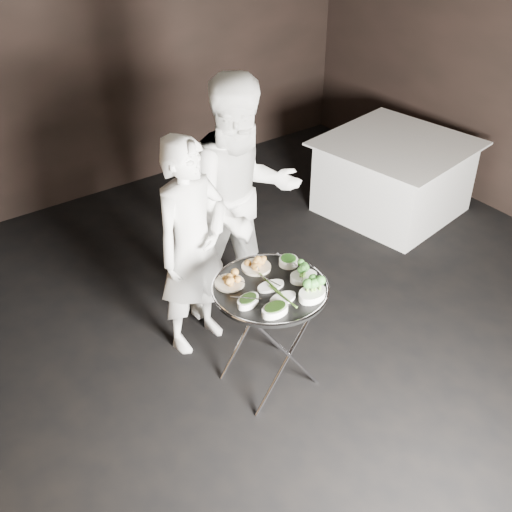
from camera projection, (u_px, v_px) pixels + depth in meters
floor at (324, 395)px, 4.33m from camera, size 6.00×7.00×0.05m
wall_back at (78, 44)px, 5.83m from camera, size 6.00×0.05×3.00m
tray_stand at (270, 331)px, 4.16m from camera, size 0.53×0.45×0.78m
serving_tray at (270, 288)px, 3.97m from camera, size 0.73×0.73×0.04m
potato_plate_a at (229, 280)px, 3.97m from camera, size 0.19×0.19×0.07m
potato_plate_b at (256, 264)px, 4.11m from camera, size 0.20×0.20×0.07m
greens_bowl at (288, 260)px, 4.14m from camera, size 0.12×0.12×0.07m
asparagus_plate_a at (271, 285)px, 3.95m from camera, size 0.19×0.12×0.04m
asparagus_plate_b at (283, 298)px, 3.85m from camera, size 0.18×0.10×0.04m
spinach_bowl_a at (248, 300)px, 3.81m from camera, size 0.18×0.13×0.06m
spinach_bowl_b at (275, 309)px, 3.73m from camera, size 0.18×0.12×0.07m
broccoli_bowl_a at (303, 276)px, 4.00m from camera, size 0.20×0.17×0.07m
broccoli_bowl_b at (312, 293)px, 3.85m from camera, size 0.20×0.16×0.08m
serving_utensils at (266, 275)px, 3.99m from camera, size 0.57×0.41×0.01m
waiter_left at (192, 247)px, 4.32m from camera, size 0.65×0.49×1.61m
waiter_right at (243, 201)px, 4.59m from camera, size 1.01×0.85×1.86m
dining_table at (393, 177)px, 6.13m from camera, size 1.25×1.25×0.72m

